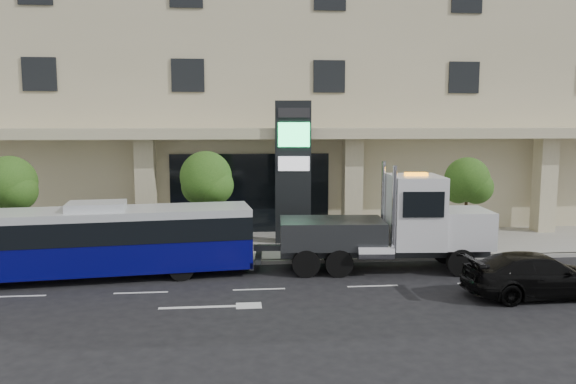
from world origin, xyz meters
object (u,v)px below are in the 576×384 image
Objects in this scene: black_sedan at (538,275)px; signage_pylon at (293,172)px; city_bus at (98,240)px; tow_truck at (394,226)px.

signage_pylon is (-7.24, 8.40, 2.75)m from black_sedan.
city_bus is 9.29m from signage_pylon.
tow_truck is 5.44m from black_sedan.
city_bus is 2.29× the size of black_sedan.
tow_truck is (11.17, 0.10, 0.27)m from city_bus.
signage_pylon is (7.73, 4.73, 2.03)m from city_bus.
city_bus is at bearing -175.24° from tow_truck.
tow_truck is at bearing 43.25° from black_sedan.
city_bus is 11.18m from tow_truck.
tow_truck is 1.40× the size of signage_pylon.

